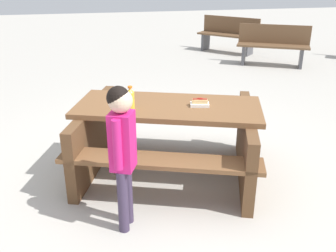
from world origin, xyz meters
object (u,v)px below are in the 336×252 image
Objects in this scene: soda_bottle at (130,98)px; park_bench_near at (273,44)px; hotdog_tray at (200,103)px; picnic_table at (168,133)px; park_bench_far at (229,34)px; child_in_coat at (122,142)px.

soda_bottle is 5.46m from park_bench_near.
picnic_table is at bearing 161.85° from hotdog_tray.
picnic_table is 1.43× the size of park_bench_near.
hotdog_tray is 5.11m from park_bench_near.
park_bench_far is (-0.46, 1.49, 0.00)m from park_bench_near.
soda_bottle is at bearing 174.11° from hotdog_tray.
park_bench_near is at bearing -73.03° from park_bench_far.
picnic_table is 1.01m from child_in_coat.
hotdog_tray is at bearing 40.68° from child_in_coat.
soda_bottle is (-0.37, -0.03, 0.41)m from picnic_table.
hotdog_tray is at bearing -18.15° from picnic_table.
picnic_table is 5.19m from park_bench_near.
park_bench_far is (3.25, 6.39, -0.33)m from child_in_coat.
park_bench_near reaches higher than hotdog_tray.
child_in_coat is at bearing -116.97° from park_bench_far.
hotdog_tray is at bearing -113.17° from park_bench_far.
soda_bottle reaches higher than hotdog_tray.
child_in_coat is (-0.82, -0.70, -0.01)m from hotdog_tray.
hotdog_tray reaches higher than picnic_table.
park_bench_near is (3.55, 4.13, -0.40)m from soda_bottle.
hotdog_tray is (0.66, -0.07, -0.07)m from soda_bottle.
park_bench_far is (2.73, 5.59, 0.00)m from picnic_table.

